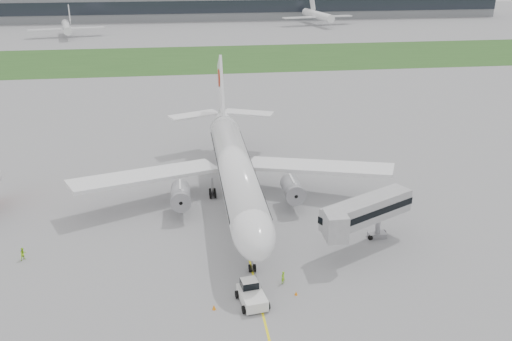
{
  "coord_description": "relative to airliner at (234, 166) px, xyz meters",
  "views": [
    {
      "loc": [
        -7.45,
        -72.37,
        35.78
      ],
      "look_at": [
        2.78,
        2.0,
        5.93
      ],
      "focal_mm": 40.0,
      "sensor_mm": 36.0,
      "label": 1
    }
  ],
  "objects": [
    {
      "name": "ground",
      "position": [
        0.0,
        -4.87,
        -5.66
      ],
      "size": [
        600.0,
        600.0,
        0.0
      ],
      "primitive_type": "plane",
      "color": "gray",
      "rests_on": "ground"
    },
    {
      "name": "apron_markings",
      "position": [
        0.0,
        -9.87,
        -5.66
      ],
      "size": [
        70.0,
        70.0,
        0.04
      ],
      "primitive_type": null,
      "color": "yellow",
      "rests_on": "ground"
    },
    {
      "name": "distant_aircraft_left",
      "position": [
        -52.29,
        171.32,
        -5.66
      ],
      "size": [
        34.87,
        32.07,
        11.56
      ],
      "primitive_type": null,
      "rotation": [
        0.0,
        0.0,
        0.2
      ],
      "color": "white",
      "rests_on": "ground"
    },
    {
      "name": "airliner",
      "position": [
        0.0,
        0.0,
        0.0
      ],
      "size": [
        48.13,
        53.95,
        17.88
      ],
      "color": "white",
      "rests_on": "ground"
    },
    {
      "name": "ground_crew_near",
      "position": [
        3.11,
        -22.83,
        -4.9
      ],
      "size": [
        0.66,
        0.63,
        1.53
      ],
      "primitive_type": "imported",
      "rotation": [
        0.0,
        0.0,
        3.81
      ],
      "color": "#88D022",
      "rests_on": "ground"
    },
    {
      "name": "terminal_building",
      "position": [
        0.0,
        225.0,
        1.34
      ],
      "size": [
        320.0,
        22.3,
        14.0
      ],
      "color": "slate",
      "rests_on": "ground"
    },
    {
      "name": "control_tower",
      "position": [
        -90.0,
        227.13,
        -5.66
      ],
      "size": [
        12.0,
        12.0,
        56.0
      ],
      "primitive_type": null,
      "color": "slate",
      "rests_on": "ground"
    },
    {
      "name": "pushback_tug",
      "position": [
        -0.89,
        -25.92,
        -4.64
      ],
      "size": [
        3.45,
        4.63,
        2.21
      ],
      "rotation": [
        0.0,
        0.0,
        0.15
      ],
      "color": "white",
      "rests_on": "ground"
    },
    {
      "name": "grass_strip",
      "position": [
        0.0,
        115.13,
        -5.65
      ],
      "size": [
        600.0,
        50.0,
        0.02
      ],
      "primitive_type": "cube",
      "color": "#2A521E",
      "rests_on": "ground"
    },
    {
      "name": "safety_cone_left",
      "position": [
        -4.97,
        -26.77,
        -5.38
      ],
      "size": [
        0.41,
        0.41,
        0.57
      ],
      "primitive_type": "cone",
      "color": "orange",
      "rests_on": "ground"
    },
    {
      "name": "jet_bridge",
      "position": [
        14.29,
        -16.07,
        -0.76
      ],
      "size": [
        13.44,
        9.94,
        6.63
      ],
      "rotation": [
        0.0,
        0.0,
        0.49
      ],
      "color": "#AFAFB2",
      "rests_on": "ground"
    },
    {
      "name": "distant_aircraft_right",
      "position": [
        59.36,
        193.77,
        -5.66
      ],
      "size": [
        39.02,
        35.74,
        13.13
      ],
      "primitive_type": null,
      "rotation": [
        0.0,
        0.0,
        0.17
      ],
      "color": "white",
      "rests_on": "ground"
    },
    {
      "name": "ground_crew_far",
      "position": [
        -27.23,
        -13.42,
        -4.84
      ],
      "size": [
        1.0,
        1.0,
        1.63
      ],
      "primitive_type": "imported",
      "rotation": [
        0.0,
        0.0,
        0.79
      ],
      "color": "#A6E726",
      "rests_on": "ground"
    },
    {
      "name": "safety_cone_right",
      "position": [
        4.13,
        -25.34,
        -5.42
      ],
      "size": [
        0.35,
        0.35,
        0.48
      ],
      "primitive_type": "cone",
      "color": "orange",
      "rests_on": "ground"
    }
  ]
}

